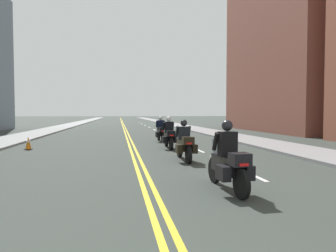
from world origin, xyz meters
name	(u,v)px	position (x,y,z in m)	size (l,w,h in m)	color
ground_plane	(123,125)	(0.00, 48.00, 0.00)	(264.00, 264.00, 0.00)	#323934
sidewalk_left	(73,124)	(-7.76, 48.00, 0.06)	(2.86, 144.00, 0.12)	gray
sidewalk_right	(171,124)	(7.76, 48.00, 0.06)	(2.86, 144.00, 0.12)	gray
centreline_yellow_inner	(122,124)	(-0.12, 48.00, 0.00)	(0.12, 132.00, 0.01)	yellow
centreline_yellow_outer	(124,124)	(0.12, 48.00, 0.00)	(0.12, 132.00, 0.01)	yellow
lane_dashes_white	(158,131)	(3.16, 29.00, 0.00)	(0.14, 56.40, 0.01)	silver
building_right_1	(299,46)	(17.47, 27.92, 8.64)	(9.27, 16.59, 17.27)	brown
motorcycle_0	(229,162)	(1.80, 6.05, 0.68)	(0.78, 2.21, 1.66)	black
motorcycle_1	(184,144)	(1.76, 10.62, 0.65)	(0.76, 2.23, 1.57)	black
motorcycle_2	(169,136)	(1.84, 14.60, 0.66)	(0.76, 2.19, 1.65)	black
motorcycle_3	(161,131)	(1.96, 18.39, 0.66)	(0.77, 2.09, 1.64)	black
traffic_cone_2	(28,143)	(-5.14, 15.32, 0.32)	(0.35, 0.35, 0.65)	black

